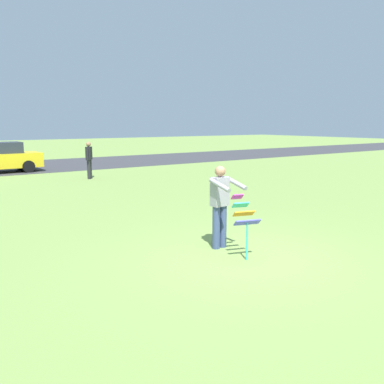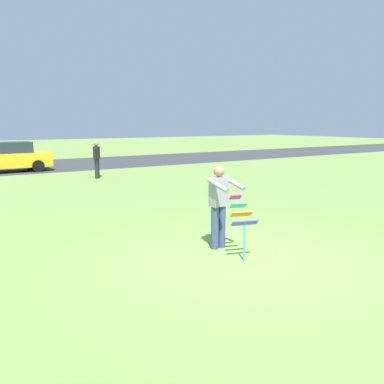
{
  "view_description": "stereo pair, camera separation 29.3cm",
  "coord_description": "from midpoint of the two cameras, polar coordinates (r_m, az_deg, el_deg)",
  "views": [
    {
      "loc": [
        -5.25,
        -5.57,
        2.59
      ],
      "look_at": [
        -0.05,
        1.82,
        1.05
      ],
      "focal_mm": 37.96,
      "sensor_mm": 36.0,
      "label": 1
    },
    {
      "loc": [
        -5.0,
        -5.74,
        2.59
      ],
      "look_at": [
        -0.05,
        1.82,
        1.05
      ],
      "focal_mm": 37.96,
      "sensor_mm": 36.0,
      "label": 2
    }
  ],
  "objects": [
    {
      "name": "person_kite_flyer",
      "position": [
        8.38,
        3.01,
        -1.64
      ],
      "size": [
        0.55,
        0.66,
        1.73
      ],
      "color": "#384772",
      "rests_on": "ground"
    },
    {
      "name": "person_walker_near",
      "position": [
        19.59,
        -14.68,
        4.51
      ],
      "size": [
        0.4,
        0.46,
        1.73
      ],
      "color": "#26262B",
      "rests_on": "ground"
    },
    {
      "name": "road_strip",
      "position": [
        26.26,
        -23.69,
        3.22
      ],
      "size": [
        120.0,
        8.0,
        0.01
      ],
      "primitive_type": "cube",
      "color": "#38383D",
      "rests_on": "ground"
    },
    {
      "name": "kite_held",
      "position": [
        7.86,
        6.23,
        -3.38
      ],
      "size": [
        0.54,
        0.71,
        1.21
      ],
      "color": "#D83399",
      "rests_on": "ground"
    },
    {
      "name": "ground_plane",
      "position": [
        8.06,
        6.81,
        -9.15
      ],
      "size": [
        120.0,
        120.0,
        0.0
      ],
      "primitive_type": "plane",
      "color": "olive"
    }
  ]
}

